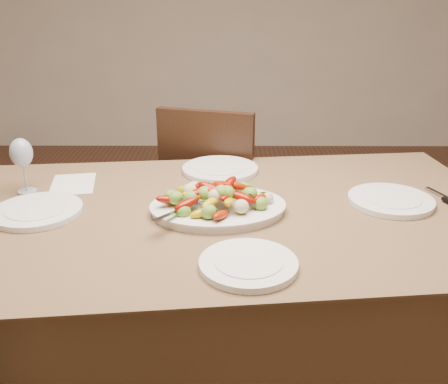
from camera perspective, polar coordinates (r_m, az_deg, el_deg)
floor at (r=2.19m, az=6.60°, el=-18.16°), size 6.00×6.00×0.00m
dining_table at (r=1.78m, az=-0.00°, el=-13.24°), size 1.94×1.22×0.76m
chair_far at (r=2.40m, az=-0.61°, el=-0.84°), size 0.52×0.52×0.95m
serving_platter at (r=1.57m, az=-0.68°, el=-1.97°), size 0.44×0.35×0.02m
roasted_vegetables at (r=1.55m, az=-0.69°, el=-0.05°), size 0.36×0.26×0.09m
serving_spoon at (r=1.52m, az=-3.01°, el=-1.37°), size 0.27×0.20×0.03m
plate_left at (r=1.67m, az=-20.55°, el=-2.07°), size 0.28×0.28×0.02m
plate_right at (r=1.73m, az=18.51°, el=-0.93°), size 0.28×0.28×0.02m
plate_far at (r=1.93m, az=-0.45°, el=2.60°), size 0.29×0.29×0.02m
plate_near at (r=1.28m, az=2.80°, el=-8.26°), size 0.25×0.25×0.02m
wine_glass at (r=1.83m, az=-21.98°, el=2.96°), size 0.08×0.08×0.20m
menu_card at (r=1.88m, az=-16.87°, el=0.88°), size 0.19×0.23×0.00m
table_knife at (r=1.82m, az=24.02°, el=-0.78°), size 0.08×0.19×0.01m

